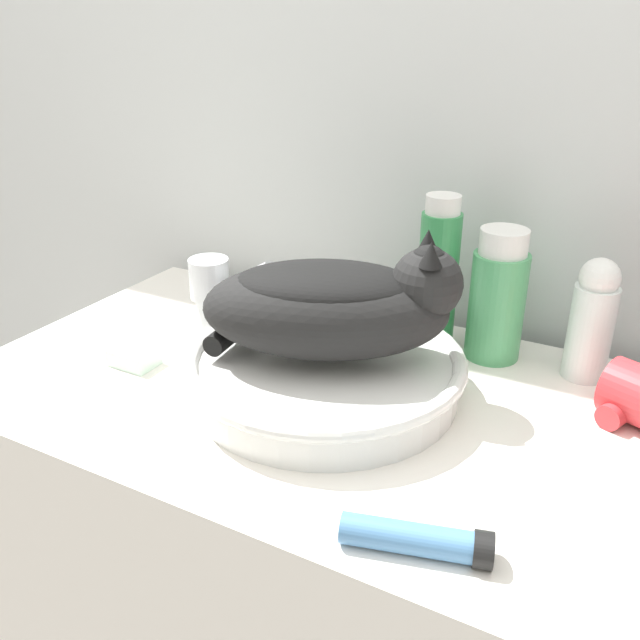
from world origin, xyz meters
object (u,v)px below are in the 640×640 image
Objects in this scene: cream_tube at (418,539)px; soap_bar at (134,357)px; faucet at (216,295)px; lotion_bottle_white at (592,320)px; cat at (334,302)px; mouthwash_bottle at (497,298)px; shampoo_bottle_tall at (438,274)px.

cream_tube reaches higher than soap_bar.
lotion_bottle_white reaches higher than faucet.
cat is 0.31m from soap_bar.
cat is at bearing -144.12° from lotion_bottle_white.
mouthwash_bottle is (-0.13, -0.00, 0.01)m from lotion_bottle_white.
cat is 2.42× the size of cream_tube.
lotion_bottle_white is at bearing 11.61° from cat.
lotion_bottle_white is 2.66× the size of soap_bar.
shampoo_bottle_tall reaches higher than mouthwash_bottle.
mouthwash_bottle is at bearing 31.72° from soap_bar.
shampoo_bottle_tall reaches higher than soap_bar.
mouthwash_bottle reaches higher than lotion_bottle_white.
cat is 5.42× the size of soap_bar.
faucet is 0.40m from mouthwash_bottle.
cat is at bearing 13.19° from soap_bar.
lotion_bottle_white is 0.62m from soap_bar.
faucet reaches higher than cream_tube.
soap_bar is at bearing -154.43° from lotion_bottle_white.
lotion_bottle_white is at bearing 0.00° from shampoo_bottle_tall.
shampoo_bottle_tall is at bearing 180.00° from mouthwash_bottle.
cat is 0.22m from faucet.
faucet is at bearing 146.08° from cat.
soap_bar is at bearing 162.50° from cream_tube.
faucet is 0.51m from lotion_bottle_white.
soap_bar is (-0.48, 0.15, -0.00)m from cream_tube.
faucet is 0.32m from shampoo_bottle_tall.
cream_tube is at bearing -17.50° from soap_bar.
lotion_bottle_white is (0.49, 0.17, 0.00)m from faucet.
mouthwash_bottle is at bearing 28.63° from cat.
shampoo_bottle_tall is at bearing 37.83° from soap_bar.
soap_bar is (-0.56, -0.27, -0.07)m from lotion_bottle_white.
mouthwash_bottle is 2.98× the size of soap_bar.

